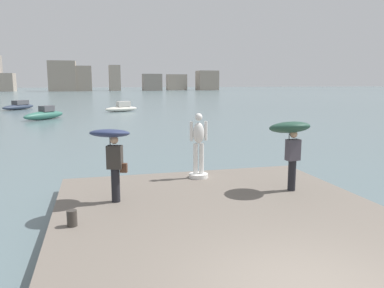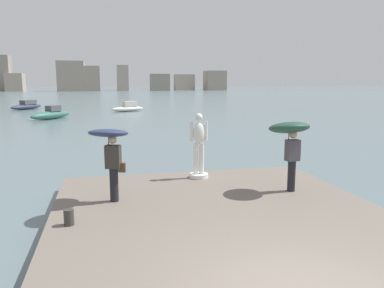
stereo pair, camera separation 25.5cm
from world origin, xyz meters
name	(u,v)px [view 1 (the left image)]	position (x,y,z in m)	size (l,w,h in m)	color
ground_plane	(121,112)	(0.00, 40.00, 0.00)	(400.00, 400.00, 0.00)	slate
pier	(244,240)	(0.00, 2.46, 0.20)	(7.99, 10.91, 0.40)	#70665B
statue_white_figure	(199,149)	(0.27, 7.01, 1.34)	(0.61, 0.61, 2.09)	white
onlooker_left	(112,145)	(-2.54, 5.18, 1.89)	(1.30, 1.31, 1.96)	black
onlooker_right	(290,134)	(2.36, 4.95, 2.03)	(1.27, 1.30, 2.06)	black
mooring_bollard	(72,218)	(-3.49, 3.64, 0.58)	(0.22, 0.22, 0.35)	#38332D
boat_far	(19,106)	(-12.14, 47.38, 0.44)	(3.86, 4.87, 1.15)	#2D384C
boat_leftward	(122,108)	(0.22, 40.93, 0.43)	(4.21, 2.65, 1.19)	silver
boat_rightward	(44,114)	(-7.46, 33.13, 0.46)	(3.78, 4.43, 1.26)	#336B5B
distant_skyline	(98,78)	(-1.02, 147.64, 4.70)	(87.43, 12.87, 13.11)	gray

